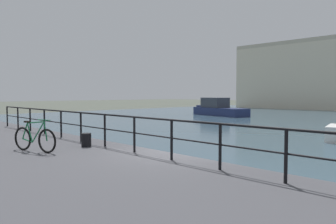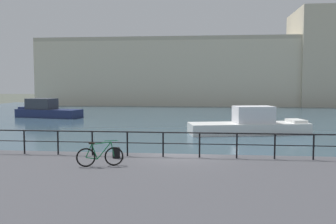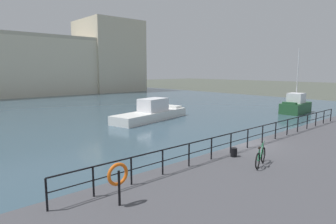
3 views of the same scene
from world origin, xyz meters
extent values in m
plane|color=#4C5147|center=(0.00, 0.00, 0.00)|extent=(240.00, 240.00, 0.00)
cube|color=navy|center=(-17.92, 26.98, 0.51)|extent=(8.36, 4.15, 1.00)
cube|color=#333842|center=(-18.91, 27.19, 1.65)|extent=(3.69, 2.81, 1.29)
cube|color=navy|center=(-21.21, 27.68, 1.13)|extent=(1.31, 1.93, 0.24)
cylinder|color=black|center=(-11.59, -0.75, 1.55)|extent=(0.07, 0.07, 1.05)
cylinder|color=black|center=(-10.04, -0.75, 1.55)|extent=(0.07, 0.07, 1.05)
cylinder|color=black|center=(-8.48, -0.75, 1.55)|extent=(0.07, 0.07, 1.05)
cylinder|color=black|center=(-6.93, -0.75, 1.55)|extent=(0.07, 0.07, 1.05)
cylinder|color=black|center=(-5.38, -0.75, 1.55)|extent=(0.07, 0.07, 1.05)
cylinder|color=black|center=(-3.82, -0.75, 1.55)|extent=(0.07, 0.07, 1.05)
cylinder|color=black|center=(-2.27, -0.75, 1.55)|extent=(0.07, 0.07, 1.05)
cylinder|color=black|center=(-0.72, -0.75, 1.55)|extent=(0.07, 0.07, 1.05)
cylinder|color=black|center=(0.84, -0.75, 1.55)|extent=(0.07, 0.07, 1.05)
cylinder|color=black|center=(2.39, -0.75, 1.55)|extent=(0.07, 0.07, 1.05)
cylinder|color=black|center=(3.94, -0.75, 1.55)|extent=(0.07, 0.07, 1.05)
cylinder|color=black|center=(0.06, -0.75, 2.08)|extent=(23.31, 0.06, 0.06)
cylinder|color=black|center=(0.06, -0.75, 1.61)|extent=(23.31, 0.04, 0.04)
torus|color=black|center=(-2.38, -2.66, 1.39)|extent=(0.70, 0.27, 0.72)
torus|color=black|center=(-3.38, -2.98, 1.39)|extent=(0.70, 0.27, 0.72)
cylinder|color=#146638|center=(-2.73, -2.77, 1.63)|extent=(0.53, 0.20, 0.66)
cylinder|color=#146638|center=(-3.07, -2.88, 1.59)|extent=(0.23, 0.10, 0.58)
cylinder|color=#146638|center=(-2.82, -2.80, 1.91)|extent=(0.70, 0.25, 0.11)
cylinder|color=#146638|center=(-3.18, -2.92, 1.35)|extent=(0.42, 0.16, 0.12)
cylinder|color=#146638|center=(-3.27, -2.95, 1.63)|extent=(0.26, 0.11, 0.51)
cylinder|color=#146638|center=(-2.43, -2.68, 1.67)|extent=(0.14, 0.08, 0.57)
cube|color=black|center=(-3.16, -2.91, 1.92)|extent=(0.24, 0.15, 0.05)
cylinder|color=#146638|center=(-2.48, -2.69, 2.00)|extent=(0.50, 0.18, 0.02)
cylinder|color=black|center=(-2.65, -1.22, 1.25)|extent=(0.32, 0.32, 0.44)
camera|label=1|loc=(6.73, -6.68, 2.75)|focal=34.45mm
camera|label=2|loc=(1.12, -16.42, 4.18)|focal=39.94mm
camera|label=3|loc=(-14.33, -9.37, 5.31)|focal=30.68mm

